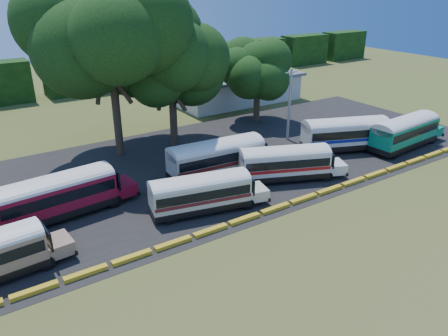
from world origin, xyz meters
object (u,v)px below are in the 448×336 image
bus_red (59,193)px  bus_cream_west (203,191)px  bus_white_red (287,161)px  bus_teal (406,130)px  tree_west (108,31)px

bus_red → bus_cream_west: size_ratio=1.12×
bus_cream_west → bus_white_red: bus_white_red is taller
bus_red → bus_cream_west: bearing=-34.0°
bus_cream_west → bus_teal: 25.16m
bus_cream_west → tree_west: size_ratio=0.57×
bus_red → bus_teal: bearing=-13.6°
bus_teal → tree_west: (-26.02, 15.29, 10.28)m
bus_cream_west → bus_red: bearing=163.6°
bus_red → bus_teal: 34.98m
bus_teal → bus_red: bearing=167.3°
tree_west → bus_teal: bearing=-30.4°
bus_cream_west → bus_teal: (25.16, 0.11, 0.27)m
bus_red → bus_white_red: (18.73, -4.26, -0.19)m
bus_cream_west → bus_white_red: (9.29, 0.93, 0.06)m
bus_white_red → bus_cream_west: bearing=-151.7°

